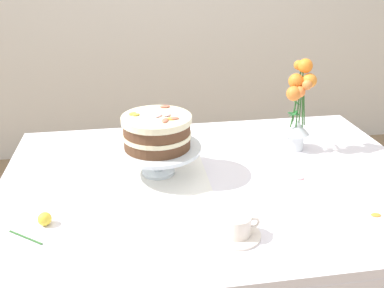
% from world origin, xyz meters
% --- Properties ---
extents(dining_table, '(1.40, 1.00, 0.74)m').
position_xyz_m(dining_table, '(0.00, -0.03, 0.65)').
color(dining_table, white).
rests_on(dining_table, ground).
extents(linen_napkin, '(0.32, 0.32, 0.00)m').
position_xyz_m(linen_napkin, '(-0.18, 0.06, 0.74)').
color(linen_napkin, white).
rests_on(linen_napkin, dining_table).
extents(cake_stand, '(0.29, 0.29, 0.10)m').
position_xyz_m(cake_stand, '(-0.18, 0.06, 0.82)').
color(cake_stand, silver).
rests_on(cake_stand, linen_napkin).
extents(layer_cake, '(0.23, 0.23, 0.11)m').
position_xyz_m(layer_cake, '(-0.18, 0.06, 0.89)').
color(layer_cake, brown).
rests_on(layer_cake, cake_stand).
extents(flower_vase, '(0.11, 0.11, 0.34)m').
position_xyz_m(flower_vase, '(0.35, 0.18, 0.91)').
color(flower_vase, silver).
rests_on(flower_vase, dining_table).
extents(teacup, '(0.13, 0.13, 0.06)m').
position_xyz_m(teacup, '(-0.01, -0.32, 0.77)').
color(teacup, silver).
rests_on(teacup, dining_table).
extents(fallen_rose, '(0.11, 0.11, 0.04)m').
position_xyz_m(fallen_rose, '(-0.51, -0.19, 0.76)').
color(fallen_rose, '#2D6028').
rests_on(fallen_rose, dining_table).
extents(loose_petal_0, '(0.03, 0.02, 0.00)m').
position_xyz_m(loose_petal_0, '(0.28, -0.05, 0.74)').
color(loose_petal_0, pink).
rests_on(loose_petal_0, dining_table).
extents(loose_petal_1, '(0.03, 0.02, 0.00)m').
position_xyz_m(loose_petal_1, '(0.41, -0.29, 0.74)').
color(loose_petal_1, orange).
rests_on(loose_petal_1, dining_table).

